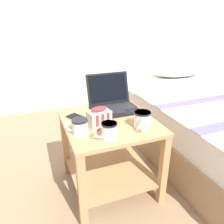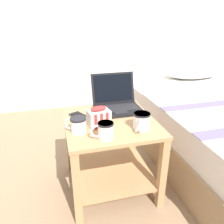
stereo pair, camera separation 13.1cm
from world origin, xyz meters
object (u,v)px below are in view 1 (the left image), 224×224
object	(u,v)px
bed	(217,115)
mug_front_left	(79,126)
cell_phone	(77,118)
mug_front_right	(109,130)
laptop	(113,102)
mug_mid_center	(142,119)
snack_bag	(99,118)

from	to	relation	value
bed	mug_front_left	bearing A→B (deg)	-165.69
mug_front_left	cell_phone	size ratio (longest dim) A/B	0.75
mug_front_left	mug_front_right	distance (m)	0.17
laptop	cell_phone	distance (m)	0.29
cell_phone	mug_front_left	bearing A→B (deg)	-98.44
bed	mug_front_left	size ratio (longest dim) A/B	15.69
mug_mid_center	mug_front_right	bearing A→B (deg)	-167.68
cell_phone	mug_mid_center	bearing A→B (deg)	-38.94
bed	snack_bag	size ratio (longest dim) A/B	13.30
mug_front_left	snack_bag	world-z (taller)	snack_bag
mug_front_left	mug_mid_center	xyz separation A→B (m)	(0.36, -0.06, 0.01)
snack_bag	cell_phone	xyz separation A→B (m)	(-0.10, 0.16, -0.05)
mug_front_left	cell_phone	distance (m)	0.21
bed	mug_front_right	distance (m)	1.41
laptop	mug_front_left	world-z (taller)	laptop
laptop	mug_front_right	bearing A→B (deg)	-114.23
bed	mug_front_right	size ratio (longest dim) A/B	15.10
bed	cell_phone	world-z (taller)	bed
mug_mid_center	snack_bag	world-z (taller)	snack_bag
mug_front_left	mug_mid_center	size ratio (longest dim) A/B	0.91
laptop	snack_bag	bearing A→B (deg)	-127.58
bed	mug_front_right	xyz separation A→B (m)	(-1.29, -0.47, 0.32)
mug_front_left	mug_front_right	bearing A→B (deg)	-39.54
laptop	mug_front_left	xyz separation A→B (m)	(-0.31, -0.28, 0.00)
laptop	mug_front_left	distance (m)	0.42
mug_mid_center	cell_phone	bearing A→B (deg)	141.06
mug_mid_center	cell_phone	distance (m)	0.43
mug_front_left	cell_phone	xyz separation A→B (m)	(0.03, 0.21, -0.04)
bed	snack_bag	xyz separation A→B (m)	(-1.29, -0.31, 0.32)
bed	mug_front_right	bearing A→B (deg)	-159.87
snack_bag	laptop	bearing A→B (deg)	52.42
bed	laptop	size ratio (longest dim) A/B	6.00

